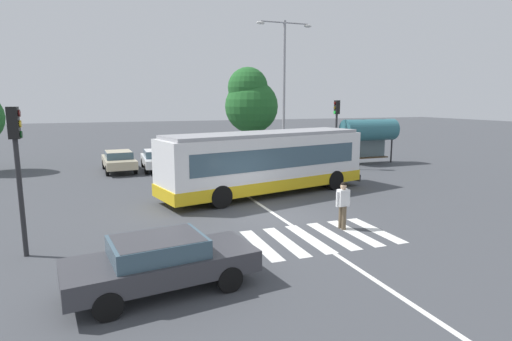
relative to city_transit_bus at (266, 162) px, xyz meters
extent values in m
plane|color=#424449|center=(-1.16, -3.83, -1.59)|extent=(160.00, 160.00, 0.00)
cylinder|color=black|center=(3.18, 1.97, -1.09)|extent=(1.04, 0.52, 1.00)
cylinder|color=black|center=(3.73, -0.31, -1.09)|extent=(1.04, 0.52, 1.00)
cylinder|color=black|center=(-3.35, 0.40, -1.09)|extent=(1.04, 0.52, 1.00)
cylinder|color=black|center=(-2.81, -1.88, -1.09)|extent=(1.04, 0.52, 1.00)
cube|color=white|center=(-0.02, 0.00, 0.04)|extent=(10.81, 4.93, 2.55)
cube|color=gold|center=(-0.02, 0.00, -0.96)|extent=(10.92, 4.98, 0.55)
cube|color=#3D5666|center=(-0.02, 0.00, 0.34)|extent=(9.59, 4.68, 0.96)
cube|color=#3D5666|center=(5.09, 1.22, 0.24)|extent=(0.56, 2.19, 1.63)
cube|color=black|center=(5.09, 1.22, 1.13)|extent=(0.51, 1.90, 0.28)
cube|color=#99999E|center=(-0.02, 0.00, 1.39)|extent=(10.35, 4.63, 0.16)
cube|color=#28282B|center=(5.19, 1.24, -1.16)|extent=(0.71, 2.51, 0.36)
cylinder|color=brown|center=(0.50, -6.09, -1.16)|extent=(0.16, 0.16, 0.85)
cylinder|color=brown|center=(0.51, -6.28, -1.16)|extent=(0.16, 0.16, 0.85)
cube|color=white|center=(0.51, -6.19, -0.44)|extent=(0.41, 0.28, 0.60)
cylinder|color=white|center=(0.27, -6.20, -0.47)|extent=(0.10, 0.10, 0.55)
cylinder|color=white|center=(0.74, -6.18, -0.47)|extent=(0.10, 0.10, 0.55)
sphere|color=tan|center=(0.51, -6.19, -0.03)|extent=(0.22, 0.22, 0.22)
sphere|color=black|center=(0.51, -6.19, 0.04)|extent=(0.19, 0.19, 0.19)
cylinder|color=black|center=(-4.93, -7.84, -1.27)|extent=(0.66, 0.29, 0.64)
cylinder|color=black|center=(-4.70, -9.50, -1.27)|extent=(0.66, 0.29, 0.64)
cylinder|color=black|center=(-7.70, -8.22, -1.27)|extent=(0.66, 0.29, 0.64)
cylinder|color=black|center=(-7.47, -9.88, -1.27)|extent=(0.66, 0.29, 0.64)
cube|color=#38383D|center=(-6.20, -8.86, -0.95)|extent=(4.71, 2.42, 0.52)
cube|color=#3D5666|center=(-6.29, -8.87, -0.47)|extent=(2.36, 1.88, 0.44)
cube|color=#38383D|center=(-6.29, -8.87, -0.28)|extent=(2.17, 1.79, 0.09)
cylinder|color=black|center=(-7.48, 10.76, -1.27)|extent=(0.24, 0.65, 0.64)
cylinder|color=black|center=(-5.81, 10.87, -1.27)|extent=(0.24, 0.65, 0.64)
cylinder|color=black|center=(-7.29, 7.97, -1.27)|extent=(0.24, 0.65, 0.64)
cylinder|color=black|center=(-5.62, 8.08, -1.27)|extent=(0.24, 0.65, 0.64)
cube|color=#C6B793|center=(-6.55, 9.42, -0.95)|extent=(2.12, 4.61, 0.52)
cube|color=#3D5666|center=(-6.55, 9.33, -0.47)|extent=(1.74, 2.26, 0.44)
cube|color=#C6B793|center=(-6.55, 9.33, -0.28)|extent=(1.66, 2.08, 0.09)
cylinder|color=black|center=(-4.95, 10.55, -1.27)|extent=(0.21, 0.64, 0.64)
cylinder|color=black|center=(-3.28, 10.53, -1.27)|extent=(0.21, 0.64, 0.64)
cylinder|color=black|center=(-4.98, 7.76, -1.27)|extent=(0.21, 0.64, 0.64)
cylinder|color=black|center=(-3.31, 7.74, -1.27)|extent=(0.21, 0.64, 0.64)
cube|color=white|center=(-4.13, 9.15, -0.95)|extent=(1.87, 4.52, 0.52)
cube|color=#3D5666|center=(-4.13, 9.06, -0.47)|extent=(1.63, 2.18, 0.44)
cube|color=white|center=(-4.13, 9.06, -0.28)|extent=(1.55, 2.00, 0.09)
cylinder|color=black|center=(-2.06, 10.49, -1.27)|extent=(0.20, 0.64, 0.64)
cylinder|color=black|center=(-0.39, 10.49, -1.27)|extent=(0.20, 0.64, 0.64)
cylinder|color=black|center=(-2.06, 7.70, -1.27)|extent=(0.20, 0.64, 0.64)
cylinder|color=black|center=(-0.38, 7.70, -1.27)|extent=(0.20, 0.64, 0.64)
cube|color=#234293|center=(-1.22, 9.09, -0.95)|extent=(1.83, 4.50, 0.52)
cube|color=#3D5666|center=(-1.22, 9.00, -0.47)|extent=(1.60, 2.16, 0.44)
cube|color=#234293|center=(-1.22, 9.00, -0.28)|extent=(1.53, 1.98, 0.09)
cylinder|color=black|center=(0.50, 10.30, -1.27)|extent=(0.23, 0.65, 0.64)
cylinder|color=black|center=(2.17, 10.38, -1.27)|extent=(0.23, 0.65, 0.64)
cylinder|color=black|center=(0.63, 7.51, -1.27)|extent=(0.23, 0.65, 0.64)
cylinder|color=black|center=(2.30, 7.59, -1.27)|extent=(0.23, 0.65, 0.64)
cube|color=#B7BABF|center=(1.40, 8.95, -0.95)|extent=(2.02, 4.58, 0.52)
cube|color=#3D5666|center=(1.40, 8.86, -0.47)|extent=(1.70, 2.23, 0.44)
cube|color=#B7BABF|center=(1.40, 8.86, -0.28)|extent=(1.62, 2.05, 0.09)
cylinder|color=black|center=(3.33, 10.55, -1.27)|extent=(0.23, 0.65, 0.64)
cylinder|color=black|center=(5.01, 10.63, -1.27)|extent=(0.23, 0.65, 0.64)
cylinder|color=black|center=(3.47, 7.76, -1.27)|extent=(0.23, 0.65, 0.64)
cylinder|color=black|center=(5.14, 7.85, -1.27)|extent=(0.23, 0.65, 0.64)
cube|color=#38383D|center=(4.24, 9.20, -0.95)|extent=(2.04, 4.58, 0.52)
cube|color=#3D5666|center=(4.24, 9.11, -0.47)|extent=(1.71, 2.24, 0.44)
cube|color=#38383D|center=(4.24, 9.11, -0.28)|extent=(1.62, 2.05, 0.09)
cylinder|color=#28282B|center=(-9.70, -5.20, 0.16)|extent=(0.14, 0.14, 3.49)
cube|color=black|center=(-9.70, -5.20, 2.35)|extent=(0.28, 0.32, 0.90)
cylinder|color=#410907|center=(-9.53, -5.20, 2.62)|extent=(0.04, 0.20, 0.20)
cylinder|color=yellow|center=(-9.53, -5.20, 2.32)|extent=(0.04, 0.20, 0.20)
cylinder|color=#093B10|center=(-9.53, -5.20, 2.02)|extent=(0.04, 0.20, 0.20)
cylinder|color=#28282B|center=(7.15, 5.30, 0.26)|extent=(0.14, 0.14, 3.68)
cube|color=black|center=(7.15, 5.30, 2.55)|extent=(0.28, 0.32, 0.90)
cylinder|color=#410907|center=(6.98, 5.30, 2.82)|extent=(0.04, 0.20, 0.20)
cylinder|color=#463707|center=(6.98, 5.30, 2.52)|extent=(0.04, 0.20, 0.20)
cylinder|color=green|center=(6.98, 5.30, 2.22)|extent=(0.04, 0.20, 0.20)
cylinder|color=#28282B|center=(8.61, 6.53, -0.44)|extent=(0.12, 0.12, 2.30)
cylinder|color=#28282B|center=(12.69, 6.53, -0.44)|extent=(0.12, 0.12, 2.30)
cube|color=slate|center=(10.65, 7.23, -0.32)|extent=(3.91, 0.04, 1.93)
cylinder|color=#2D6670|center=(10.65, 6.53, 0.89)|extent=(4.16, 1.54, 1.54)
cube|color=#4C3823|center=(10.65, 6.53, -1.14)|extent=(3.26, 0.36, 0.08)
cylinder|color=#939399|center=(4.99, 9.05, 3.47)|extent=(0.20, 0.20, 10.12)
cylinder|color=#939399|center=(5.90, 9.05, 8.38)|extent=(1.81, 0.10, 0.10)
ellipsoid|color=silver|center=(6.80, 9.05, 8.25)|extent=(0.60, 0.32, 0.20)
cylinder|color=#939399|center=(4.09, 9.05, 8.38)|extent=(1.81, 0.10, 0.10)
ellipsoid|color=silver|center=(3.18, 9.05, 8.25)|extent=(0.60, 0.32, 0.20)
cylinder|color=brown|center=(5.05, 16.14, -0.38)|extent=(0.36, 0.36, 2.41)
sphere|color=#236028|center=(5.05, 16.14, 2.47)|extent=(4.71, 4.71, 4.71)
sphere|color=#236028|center=(4.71, 16.14, 4.12)|extent=(3.53, 3.53, 3.53)
cube|color=silver|center=(-4.60, -6.72, -1.58)|extent=(0.45, 3.00, 0.01)
cube|color=silver|center=(-3.72, -6.72, -1.58)|extent=(0.45, 3.00, 0.01)
cube|color=silver|center=(-2.85, -6.72, -1.58)|extent=(0.45, 3.00, 0.01)
cube|color=silver|center=(-1.97, -6.72, -1.58)|extent=(0.45, 3.00, 0.01)
cube|color=silver|center=(-1.09, -6.72, -1.58)|extent=(0.45, 3.00, 0.01)
cube|color=silver|center=(-0.21, -6.72, -1.58)|extent=(0.45, 3.00, 0.01)
cube|color=silver|center=(0.66, -6.72, -1.58)|extent=(0.45, 3.00, 0.01)
cube|color=silver|center=(1.54, -6.72, -1.58)|extent=(0.45, 3.00, 0.01)
cube|color=silver|center=(-1.02, -1.83, -1.58)|extent=(0.16, 24.00, 0.01)
camera|label=1|loc=(-7.32, -18.39, 2.96)|focal=28.73mm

